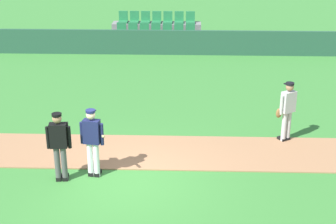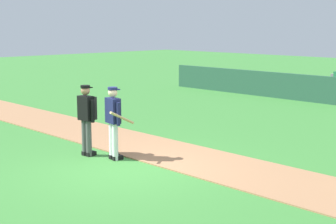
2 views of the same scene
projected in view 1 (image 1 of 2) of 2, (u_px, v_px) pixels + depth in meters
name	position (u px, v px, depth m)	size (l,w,h in m)	color
ground_plane	(125.00, 182.00, 12.15)	(80.00, 80.00, 0.00)	#387A33
infield_dirt_path	(132.00, 151.00, 13.69)	(28.00, 2.10, 0.03)	#9E704C
dugout_fence	(155.00, 42.00, 23.07)	(20.00, 0.16, 1.14)	#234C38
stadium_bleachers	(156.00, 37.00, 24.45)	(4.45, 2.10, 1.65)	slate
batter_navy_jersey	(93.00, 140.00, 12.10)	(0.64, 0.80, 1.76)	white
umpire_home_plate	(59.00, 143.00, 11.89)	(0.59, 0.32, 1.76)	#4C4C4C
runner_grey_jersey	(287.00, 110.00, 14.01)	(0.63, 0.44, 1.76)	#B2B2B2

